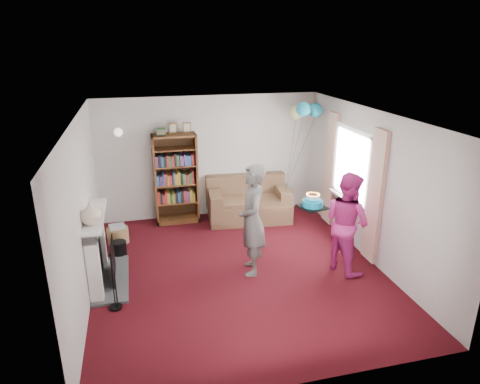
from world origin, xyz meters
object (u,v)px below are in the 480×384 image
object	(u,v)px
bookcase	(176,179)
person_magenta	(347,222)
person_striped	(252,220)
birthday_cake	(312,203)
sofa	(248,203)

from	to	relation	value
bookcase	person_magenta	bearing A→B (deg)	-47.42
person_striped	birthday_cake	xyz separation A→B (m)	(0.93, -0.14, 0.24)
person_magenta	birthday_cake	size ratio (longest dim) A/B	4.34
person_striped	sofa	bearing A→B (deg)	176.26
bookcase	birthday_cake	distance (m)	3.12
bookcase	birthday_cake	size ratio (longest dim) A/B	5.37
person_magenta	birthday_cake	bearing A→B (deg)	57.67
sofa	person_striped	bearing A→B (deg)	-98.29
person_striped	person_magenta	distance (m)	1.50
sofa	person_magenta	bearing A→B (deg)	-62.90
sofa	person_magenta	world-z (taller)	person_magenta
sofa	person_magenta	size ratio (longest dim) A/B	1.01
person_magenta	birthday_cake	xyz separation A→B (m)	(-0.54, 0.14, 0.32)
bookcase	person_magenta	distance (m)	3.57
sofa	person_striped	distance (m)	2.25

